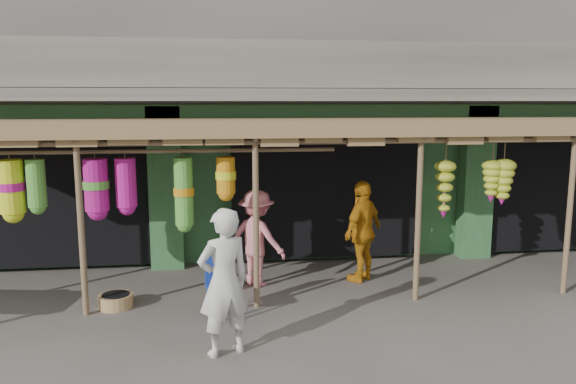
{
  "coord_description": "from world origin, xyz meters",
  "views": [
    {
      "loc": [
        -2.05,
        -8.32,
        3.1
      ],
      "look_at": [
        -0.87,
        1.0,
        1.56
      ],
      "focal_mm": 35.0,
      "sensor_mm": 36.0,
      "label": 1
    }
  ],
  "objects": [
    {
      "name": "ground",
      "position": [
        0.0,
        0.0,
        0.0
      ],
      "size": [
        80.0,
        80.0,
        0.0
      ],
      "primitive_type": "plane",
      "color": "#514C47",
      "rests_on": "ground"
    },
    {
      "name": "building",
      "position": [
        -0.0,
        4.87,
        3.37
      ],
      "size": [
        16.4,
        6.8,
        7.0
      ],
      "color": "gray",
      "rests_on": "ground"
    },
    {
      "name": "awning",
      "position": [
        -0.17,
        0.8,
        2.58
      ],
      "size": [
        14.0,
        2.7,
        2.79
      ],
      "color": "brown",
      "rests_on": "ground"
    },
    {
      "name": "blue_chair",
      "position": [
        -2.02,
        -0.47,
        0.51
      ],
      "size": [
        0.53,
        0.54,
        0.91
      ],
      "rotation": [
        0.0,
        0.0,
        0.25
      ],
      "color": "navy",
      "rests_on": "ground"
    },
    {
      "name": "basket_mid",
      "position": [
        -3.62,
        0.05,
        0.1
      ],
      "size": [
        0.64,
        0.64,
        0.2
      ],
      "primitive_type": "cylinder",
      "rotation": [
        0.0,
        0.0,
        0.29
      ],
      "color": "#946642",
      "rests_on": "ground"
    },
    {
      "name": "basket_right",
      "position": [
        -2.0,
        0.6,
        0.09
      ],
      "size": [
        0.47,
        0.47,
        0.18
      ],
      "primitive_type": "cylinder",
      "rotation": [
        0.0,
        0.0,
        0.22
      ],
      "color": "#9F6B4A",
      "rests_on": "ground"
    },
    {
      "name": "person_front",
      "position": [
        -2.0,
        -1.74,
        0.92
      ],
      "size": [
        0.79,
        0.67,
        1.84
      ],
      "primitive_type": "imported",
      "rotation": [
        0.0,
        0.0,
        3.55
      ],
      "color": "silver",
      "rests_on": "ground"
    },
    {
      "name": "person_vendor",
      "position": [
        0.41,
        0.85,
        0.88
      ],
      "size": [
        1.04,
        1.02,
        1.76
      ],
      "primitive_type": "imported",
      "rotation": [
        0.0,
        0.0,
        3.91
      ],
      "color": "#BE7611",
      "rests_on": "ground"
    },
    {
      "name": "person_shopper",
      "position": [
        -1.42,
        0.82,
        0.82
      ],
      "size": [
        1.2,
        1.12,
        1.63
      ],
      "primitive_type": "imported",
      "rotation": [
        0.0,
        0.0,
        2.49
      ],
      "color": "#DA737C",
      "rests_on": "ground"
    }
  ]
}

